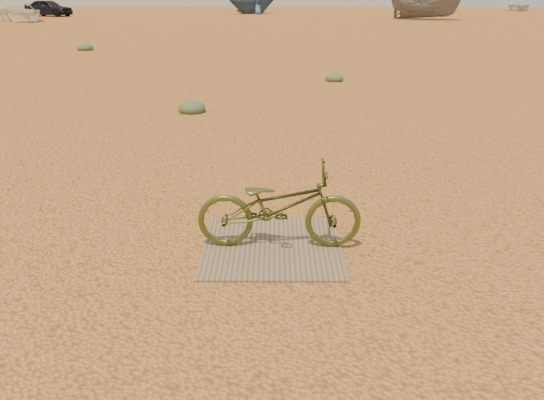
{
  "coord_description": "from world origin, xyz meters",
  "views": [
    {
      "loc": [
        -0.4,
        -4.68,
        2.4
      ],
      "look_at": [
        -0.42,
        -0.03,
        0.5
      ],
      "focal_mm": 35.0,
      "sensor_mm": 36.0,
      "label": 1
    }
  ],
  "objects_px": {
    "plywood_board": "(272,246)",
    "boat_near_left": "(19,12)",
    "bicycle": "(279,206)",
    "boat_mid_right": "(426,5)",
    "boat_far_right": "(519,6)",
    "car": "(48,8)"
  },
  "relations": [
    {
      "from": "plywood_board",
      "to": "car",
      "type": "height_order",
      "value": "car"
    },
    {
      "from": "bicycle",
      "to": "boat_near_left",
      "type": "xyz_separation_m",
      "value": [
        -17.92,
        34.45,
        0.15
      ]
    },
    {
      "from": "boat_mid_right",
      "to": "car",
      "type": "bearing_deg",
      "value": 108.43
    },
    {
      "from": "plywood_board",
      "to": "boat_far_right",
      "type": "distance_m",
      "value": 55.92
    },
    {
      "from": "boat_mid_right",
      "to": "plywood_board",
      "type": "bearing_deg",
      "value": -170.23
    },
    {
      "from": "boat_far_right",
      "to": "boat_mid_right",
      "type": "bearing_deg",
      "value": -112.7
    },
    {
      "from": "bicycle",
      "to": "car",
      "type": "height_order",
      "value": "car"
    },
    {
      "from": "plywood_board",
      "to": "boat_near_left",
      "type": "bearing_deg",
      "value": 117.39
    },
    {
      "from": "plywood_board",
      "to": "car",
      "type": "bearing_deg",
      "value": 114.16
    },
    {
      "from": "bicycle",
      "to": "plywood_board",
      "type": "bearing_deg",
      "value": 95.54
    },
    {
      "from": "car",
      "to": "boat_far_right",
      "type": "height_order",
      "value": "car"
    },
    {
      "from": "plywood_board",
      "to": "bicycle",
      "type": "distance_m",
      "value": 0.43
    },
    {
      "from": "bicycle",
      "to": "boat_mid_right",
      "type": "distance_m",
      "value": 37.94
    },
    {
      "from": "plywood_board",
      "to": "boat_far_right",
      "type": "height_order",
      "value": "boat_far_right"
    },
    {
      "from": "car",
      "to": "boat_mid_right",
      "type": "bearing_deg",
      "value": -83.41
    },
    {
      "from": "boat_near_left",
      "to": "boat_mid_right",
      "type": "xyz_separation_m",
      "value": [
        28.86,
        1.88,
        0.44
      ]
    },
    {
      "from": "boat_near_left",
      "to": "boat_mid_right",
      "type": "relative_size",
      "value": 1.06
    },
    {
      "from": "car",
      "to": "boat_near_left",
      "type": "height_order",
      "value": "car"
    },
    {
      "from": "boat_near_left",
      "to": "bicycle",
      "type": "bearing_deg",
      "value": -100.33
    },
    {
      "from": "boat_near_left",
      "to": "boat_mid_right",
      "type": "bearing_deg",
      "value": -34.1
    },
    {
      "from": "boat_near_left",
      "to": "boat_far_right",
      "type": "distance_m",
      "value": 44.75
    },
    {
      "from": "bicycle",
      "to": "boat_near_left",
      "type": "relative_size",
      "value": 0.28
    }
  ]
}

